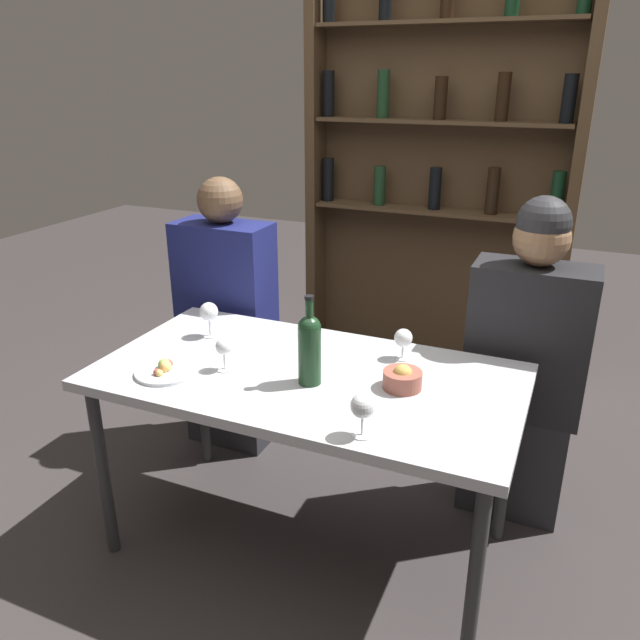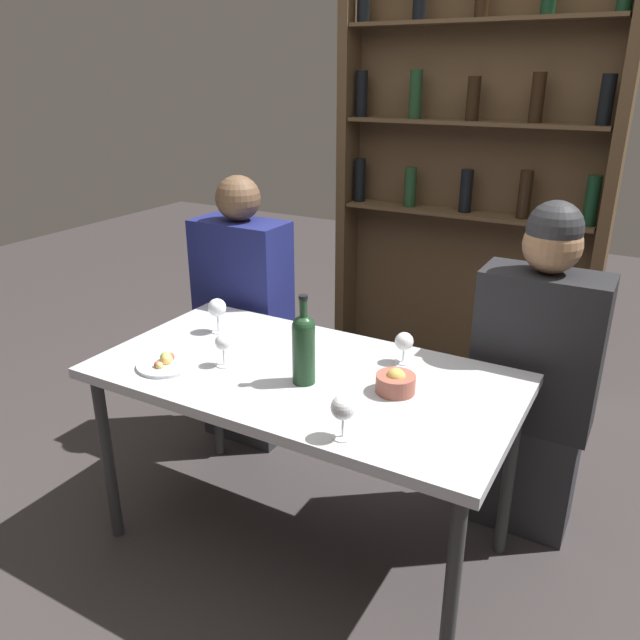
% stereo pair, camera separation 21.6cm
% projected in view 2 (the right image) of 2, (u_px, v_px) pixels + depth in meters
% --- Properties ---
extents(ground_plane, '(10.00, 10.00, 0.00)m').
position_uv_depth(ground_plane, '(305.00, 541.00, 2.39)').
color(ground_plane, '#332D2D').
extents(dining_table, '(1.44, 0.76, 0.73)m').
position_uv_depth(dining_table, '(304.00, 388.00, 2.15)').
color(dining_table, '#B7BABF').
rests_on(dining_table, ground_plane).
extents(wine_rack_wall, '(1.51, 0.21, 2.18)m').
position_uv_depth(wine_rack_wall, '(469.00, 180.00, 3.42)').
color(wine_rack_wall, '#4C3823').
rests_on(wine_rack_wall, ground_plane).
extents(wine_bottle, '(0.08, 0.08, 0.30)m').
position_uv_depth(wine_bottle, '(304.00, 346.00, 2.01)').
color(wine_bottle, '#19381E').
rests_on(wine_bottle, dining_table).
extents(wine_glass_0, '(0.07, 0.07, 0.11)m').
position_uv_depth(wine_glass_0, '(404.00, 342.00, 2.17)').
color(wine_glass_0, silver).
rests_on(wine_glass_0, dining_table).
extents(wine_glass_1, '(0.07, 0.07, 0.14)m').
position_uv_depth(wine_glass_1, '(217.00, 308.00, 2.42)').
color(wine_glass_1, silver).
rests_on(wine_glass_1, dining_table).
extents(wine_glass_2, '(0.07, 0.07, 0.13)m').
position_uv_depth(wine_glass_2, '(343.00, 409.00, 1.71)').
color(wine_glass_2, silver).
rests_on(wine_glass_2, dining_table).
extents(wine_glass_3, '(0.06, 0.06, 0.11)m').
position_uv_depth(wine_glass_3, '(223.00, 344.00, 2.14)').
color(wine_glass_3, silver).
rests_on(wine_glass_3, dining_table).
extents(food_plate_0, '(0.21, 0.21, 0.04)m').
position_uv_depth(food_plate_0, '(167.00, 363.00, 2.16)').
color(food_plate_0, silver).
rests_on(food_plate_0, dining_table).
extents(snack_bowl, '(0.13, 0.13, 0.08)m').
position_uv_depth(snack_bowl, '(396.00, 382.00, 1.98)').
color(snack_bowl, '#995142').
rests_on(snack_bowl, dining_table).
extents(seated_person_left, '(0.43, 0.22, 1.27)m').
position_uv_depth(seated_person_left, '(244.00, 322.00, 2.91)').
color(seated_person_left, '#26262B').
rests_on(seated_person_left, ground_plane).
extents(seated_person_right, '(0.44, 0.22, 1.29)m').
position_uv_depth(seated_person_right, '(533.00, 381.00, 2.30)').
color(seated_person_right, '#26262B').
rests_on(seated_person_right, ground_plane).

